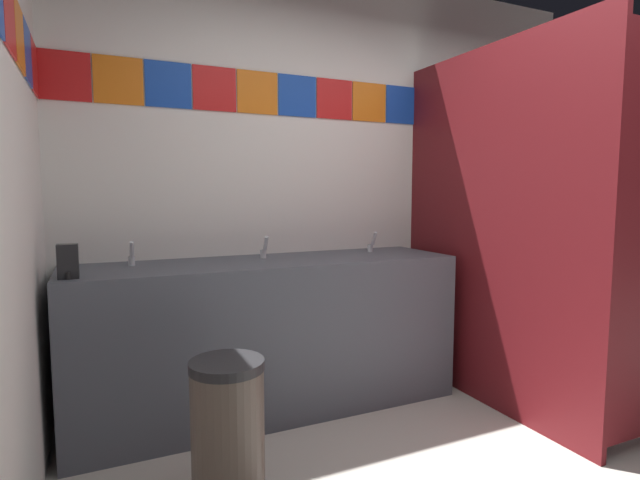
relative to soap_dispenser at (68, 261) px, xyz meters
name	(u,v)px	position (x,y,z in m)	size (l,w,h in m)	color
wall_back	(349,179)	(1.74, 0.53, 0.41)	(3.75, 0.09, 2.76)	white
vanity_counter	(270,333)	(1.04, 0.19, -0.51)	(2.24, 0.61, 0.90)	#4C515B
faucet_left	(132,257)	(0.29, 0.28, -0.03)	(0.04, 0.10, 0.14)	silver
faucet_center	(264,250)	(1.04, 0.28, -0.03)	(0.04, 0.10, 0.14)	silver
faucet_right	(372,244)	(1.78, 0.28, -0.03)	(0.04, 0.10, 0.14)	silver
soap_dispenser	(68,261)	(0.00, 0.00, 0.00)	(0.09, 0.09, 0.16)	black
stall_divider	(546,231)	(2.42, -0.56, 0.10)	(0.92, 1.57, 2.15)	maroon
toilet	(517,327)	(2.91, 0.08, -0.67)	(0.39, 0.49, 0.74)	white
trash_bin	(228,432)	(0.58, -0.61, -0.67)	(0.31, 0.31, 0.61)	brown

